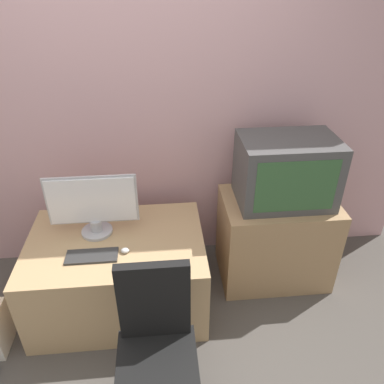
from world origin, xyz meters
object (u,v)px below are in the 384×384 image
(keyboard, at_px, (92,256))
(office_chair, at_px, (157,359))
(mouse, at_px, (125,251))
(main_monitor, at_px, (93,205))
(crt_tv, at_px, (286,171))

(keyboard, height_order, office_chair, office_chair)
(mouse, distance_m, office_chair, 0.68)
(main_monitor, height_order, crt_tv, crt_tv)
(mouse, bearing_deg, keyboard, -173.77)
(office_chair, bearing_deg, keyboard, 122.17)
(keyboard, distance_m, mouse, 0.20)
(crt_tv, bearing_deg, office_chair, -133.46)
(mouse, distance_m, crt_tv, 1.18)
(main_monitor, xyz_separation_m, keyboard, (-0.00, -0.25, -0.21))
(office_chair, bearing_deg, mouse, 106.20)
(mouse, xyz_separation_m, crt_tv, (1.09, 0.33, 0.33))
(main_monitor, bearing_deg, keyboard, -90.74)
(mouse, bearing_deg, crt_tv, 16.80)
(main_monitor, relative_size, mouse, 11.29)
(office_chair, bearing_deg, crt_tv, 46.54)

